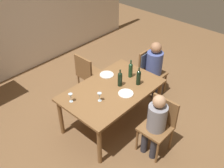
{
  "coord_description": "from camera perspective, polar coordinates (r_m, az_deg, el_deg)",
  "views": [
    {
      "loc": [
        -2.5,
        -2.3,
        3.32
      ],
      "look_at": [
        0.0,
        0.0,
        0.86
      ],
      "focal_mm": 41.34,
      "sensor_mm": 36.0,
      "label": 1
    }
  ],
  "objects": [
    {
      "name": "dinner_plate_guest_left",
      "position": [
        4.15,
        3.08,
        -2.09
      ],
      "size": [
        0.25,
        0.25,
        0.01
      ],
      "primitive_type": "cylinder",
      "color": "white",
      "rests_on": "dining_table"
    },
    {
      "name": "wine_bottle_short_olive",
      "position": [
        4.3,
        5.9,
        1.53
      ],
      "size": [
        0.07,
        0.07,
        0.32
      ],
      "color": "black",
      "rests_on": "dining_table"
    },
    {
      "name": "chair_near",
      "position": [
        4.05,
        10.4,
        -8.3
      ],
      "size": [
        0.44,
        0.44,
        0.92
      ],
      "rotation": [
        0.0,
        0.0,
        1.57
      ],
      "color": "brown",
      "rests_on": "ground_plane"
    },
    {
      "name": "chair_right_end",
      "position": [
        5.21,
        8.11,
        3.98
      ],
      "size": [
        0.44,
        0.46,
        0.92
      ],
      "rotation": [
        0.0,
        0.0,
        3.14
      ],
      "color": "brown",
      "rests_on": "ground_plane"
    },
    {
      "name": "person_man_bearded",
      "position": [
        3.91,
        9.63,
        -8.09
      ],
      "size": [
        0.33,
        0.29,
        1.09
      ],
      "rotation": [
        0.0,
        0.0,
        1.57
      ],
      "color": "#33333D",
      "rests_on": "ground_plane"
    },
    {
      "name": "wine_bottle_tall_green",
      "position": [
        4.25,
        1.78,
        1.18
      ],
      "size": [
        0.08,
        0.08,
        0.31
      ],
      "color": "black",
      "rests_on": "dining_table"
    },
    {
      "name": "dinner_plate_host",
      "position": [
        4.59,
        -1.18,
        2.07
      ],
      "size": [
        0.25,
        0.25,
        0.01
      ],
      "primitive_type": "cylinder",
      "color": "silver",
      "rests_on": "dining_table"
    },
    {
      "name": "rear_room_partition",
      "position": [
        5.95,
        -20.36,
        14.43
      ],
      "size": [
        6.4,
        0.12,
        2.7
      ],
      "primitive_type": "cube",
      "color": "beige",
      "rests_on": "ground_plane"
    },
    {
      "name": "person_woman_host",
      "position": [
        5.1,
        9.53,
        4.03
      ],
      "size": [
        0.32,
        0.36,
        1.15
      ],
      "rotation": [
        0.0,
        0.0,
        3.14
      ],
      "color": "#33333D",
      "rests_on": "ground_plane"
    },
    {
      "name": "ground_plane",
      "position": [
        4.75,
        0.0,
        -8.41
      ],
      "size": [
        10.0,
        10.0,
        0.0
      ],
      "primitive_type": "plane",
      "color": "brown"
    },
    {
      "name": "wine_glass_centre",
      "position": [
        3.99,
        -9.15,
        -2.65
      ],
      "size": [
        0.07,
        0.07,
        0.15
      ],
      "color": "silver",
      "rests_on": "dining_table"
    },
    {
      "name": "wine_bottle_dark_red",
      "position": [
        4.48,
        4.12,
        3.19
      ],
      "size": [
        0.07,
        0.07,
        0.33
      ],
      "color": "#19381E",
      "rests_on": "dining_table"
    },
    {
      "name": "dining_table",
      "position": [
        4.31,
        0.0,
        -1.98
      ],
      "size": [
        1.67,
        1.05,
        0.76
      ],
      "color": "brown",
      "rests_on": "ground_plane"
    },
    {
      "name": "chair_far_right",
      "position": [
        5.08,
        -5.3,
        2.51
      ],
      "size": [
        0.44,
        0.44,
        0.92
      ],
      "rotation": [
        0.0,
        0.0,
        -1.57
      ],
      "color": "brown",
      "rests_on": "ground_plane"
    },
    {
      "name": "wine_glass_near_left",
      "position": [
        3.95,
        -2.77,
        -2.5
      ],
      "size": [
        0.07,
        0.07,
        0.15
      ],
      "color": "silver",
      "rests_on": "dining_table"
    }
  ]
}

